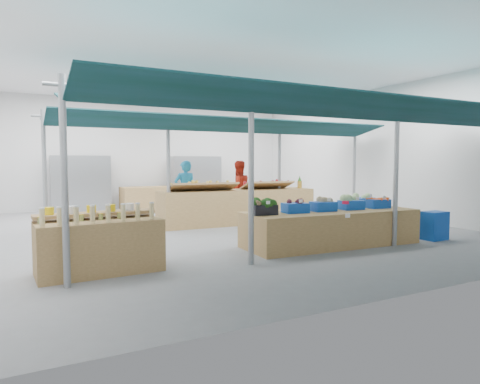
{
  "coord_description": "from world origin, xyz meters",
  "views": [
    {
      "loc": [
        -4.61,
        -10.44,
        1.79
      ],
      "look_at": [
        0.05,
        -1.6,
        1.09
      ],
      "focal_mm": 32.0,
      "sensor_mm": 36.0,
      "label": 1
    }
  ],
  "objects_px": {
    "veg_counter": "(331,228)",
    "fruit_counter": "(237,207)",
    "bottle_shelf": "(99,244)",
    "vendor_right": "(238,189)",
    "vendor_left": "(185,191)",
    "crate_stack": "(435,226)"
  },
  "relations": [
    {
      "from": "veg_counter",
      "to": "fruit_counter",
      "type": "bearing_deg",
      "value": 96.92
    },
    {
      "from": "bottle_shelf",
      "to": "fruit_counter",
      "type": "height_order",
      "value": "bottle_shelf"
    },
    {
      "from": "vendor_right",
      "to": "bottle_shelf",
      "type": "bearing_deg",
      "value": 46.61
    },
    {
      "from": "vendor_left",
      "to": "veg_counter",
      "type": "bearing_deg",
      "value": 109.04
    },
    {
      "from": "veg_counter",
      "to": "vendor_right",
      "type": "relative_size",
      "value": 2.1
    },
    {
      "from": "bottle_shelf",
      "to": "vendor_right",
      "type": "relative_size",
      "value": 1.07
    },
    {
      "from": "fruit_counter",
      "to": "vendor_right",
      "type": "height_order",
      "value": "vendor_right"
    },
    {
      "from": "bottle_shelf",
      "to": "vendor_right",
      "type": "xyz_separation_m",
      "value": [
        5.14,
        4.99,
        0.45
      ]
    },
    {
      "from": "bottle_shelf",
      "to": "vendor_left",
      "type": "xyz_separation_m",
      "value": [
        3.34,
        4.99,
        0.45
      ]
    },
    {
      "from": "bottle_shelf",
      "to": "vendor_left",
      "type": "bearing_deg",
      "value": 53.88
    },
    {
      "from": "bottle_shelf",
      "to": "vendor_left",
      "type": "relative_size",
      "value": 1.07
    },
    {
      "from": "fruit_counter",
      "to": "vendor_left",
      "type": "height_order",
      "value": "vendor_left"
    },
    {
      "from": "vendor_right",
      "to": "veg_counter",
      "type": "bearing_deg",
      "value": 88.69
    },
    {
      "from": "veg_counter",
      "to": "bottle_shelf",
      "type": "bearing_deg",
      "value": -176.67
    },
    {
      "from": "vendor_right",
      "to": "vendor_left",
      "type": "bearing_deg",
      "value": 2.44
    },
    {
      "from": "veg_counter",
      "to": "crate_stack",
      "type": "relative_size",
      "value": 5.87
    },
    {
      "from": "vendor_right",
      "to": "fruit_counter",
      "type": "bearing_deg",
      "value": 63.83
    },
    {
      "from": "bottle_shelf",
      "to": "crate_stack",
      "type": "xyz_separation_m",
      "value": [
        7.34,
        -0.57,
        -0.13
      ]
    },
    {
      "from": "bottle_shelf",
      "to": "vendor_left",
      "type": "height_order",
      "value": "vendor_left"
    },
    {
      "from": "crate_stack",
      "to": "vendor_left",
      "type": "distance_m",
      "value": 6.88
    },
    {
      "from": "fruit_counter",
      "to": "vendor_left",
      "type": "distance_m",
      "value": 1.68
    },
    {
      "from": "bottle_shelf",
      "to": "vendor_right",
      "type": "height_order",
      "value": "vendor_right"
    }
  ]
}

